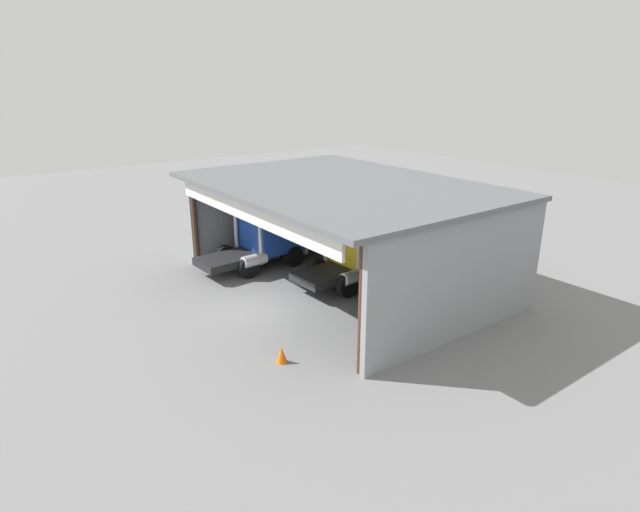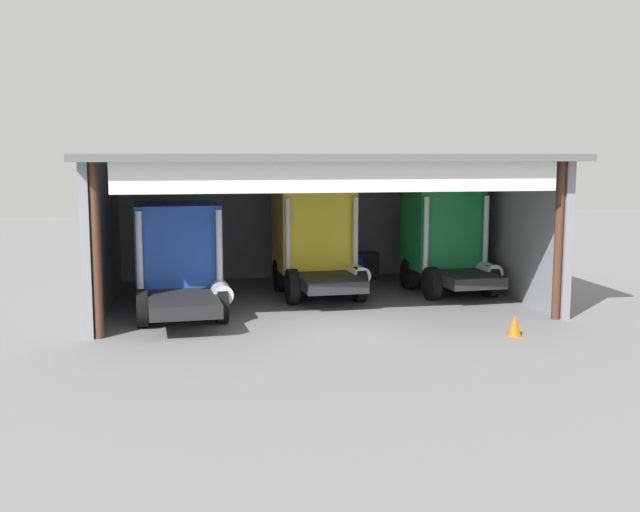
# 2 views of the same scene
# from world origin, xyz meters

# --- Properties ---
(ground_plane) EXTENTS (80.00, 80.00, 0.00)m
(ground_plane) POSITION_xyz_m (0.00, 0.00, 0.00)
(ground_plane) COLOR slate
(ground_plane) RESTS_ON ground
(workshop_shed) EXTENTS (13.74, 9.92, 4.71)m
(workshop_shed) POSITION_xyz_m (0.00, 5.29, 3.30)
(workshop_shed) COLOR gray
(workshop_shed) RESTS_ON ground
(truck_blue_right_bay) EXTENTS (2.83, 5.46, 3.23)m
(truck_blue_right_bay) POSITION_xyz_m (-4.29, 3.00, 1.71)
(truck_blue_right_bay) COLOR #1E47B7
(truck_blue_right_bay) RESTS_ON ground
(truck_yellow_center_left_bay) EXTENTS (2.80, 4.88, 3.79)m
(truck_yellow_center_left_bay) POSITION_xyz_m (0.22, 5.20, 1.98)
(truck_yellow_center_left_bay) COLOR yellow
(truck_yellow_center_left_bay) RESTS_ON ground
(truck_green_center_bay) EXTENTS (2.71, 4.41, 3.58)m
(truck_green_center_bay) POSITION_xyz_m (4.70, 4.95, 1.85)
(truck_green_center_bay) COLOR #197F3D
(truck_green_center_bay) RESTS_ON ground
(oil_drum) EXTENTS (0.58, 0.58, 0.92)m
(oil_drum) POSITION_xyz_m (2.21, 7.73, 0.46)
(oil_drum) COLOR #194CB2
(oil_drum) RESTS_ON ground
(tool_cart) EXTENTS (0.90, 0.60, 1.00)m
(tool_cart) POSITION_xyz_m (2.64, 8.01, 0.50)
(tool_cart) COLOR black
(tool_cart) RESTS_ON ground
(traffic_cone) EXTENTS (0.36, 0.36, 0.56)m
(traffic_cone) POSITION_xyz_m (4.29, -1.53, 0.28)
(traffic_cone) COLOR orange
(traffic_cone) RESTS_ON ground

